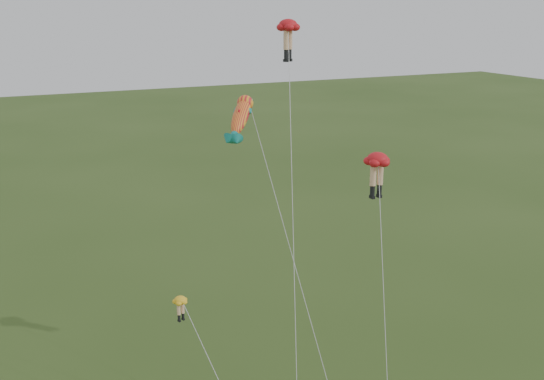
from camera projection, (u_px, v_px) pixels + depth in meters
name	position (u px, v px, depth m)	size (l,w,h in m)	color
legs_kite_red_high	(288.00, 38.00, 31.69)	(4.70, 10.25, 21.57)	red
legs_kite_red_mid	(377.00, 167.00, 32.17)	(4.04, 8.09, 14.78)	red
legs_kite_yellow	(187.00, 317.00, 30.51)	(2.69, 9.25, 8.07)	yellow
fish_kite	(242.00, 117.00, 31.09)	(3.84, 9.70, 18.00)	#FFA220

